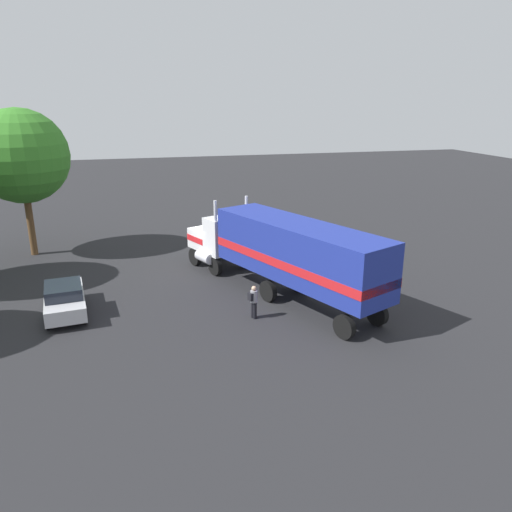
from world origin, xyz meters
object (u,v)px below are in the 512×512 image
semi_truck (283,250)px  person_bystander (254,301)px  tree_center (21,156)px  parked_car (64,298)px

semi_truck → person_bystander: size_ratio=8.58×
semi_truck → tree_center: tree_center is taller
semi_truck → tree_center: 18.23m
semi_truck → person_bystander: semi_truck is taller
person_bystander → parked_car: (2.75, 8.70, -0.09)m
semi_truck → parked_car: size_ratio=3.05×
parked_car → tree_center: size_ratio=0.48×
semi_truck → person_bystander: 3.62m
semi_truck → tree_center: size_ratio=1.47×
person_bystander → parked_car: 9.12m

